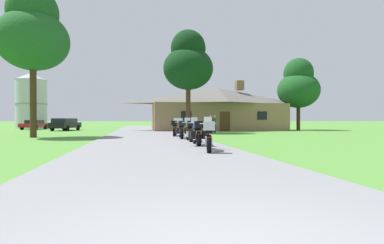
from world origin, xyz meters
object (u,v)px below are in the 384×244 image
object	(u,v)px
motorcycle_black_farthest_in_row	(175,128)
motorcycle_green_third_in_row	(190,131)
motorcycle_blue_fourth_in_row	(181,130)
tree_by_lodge_front	(188,63)
bystander_olive_shirt_near_lodge	(215,123)
bystander_olive_shirt_beside_signpost	(211,123)
tree_right_of_lodge	(298,85)
parked_red_sedan_far_left	(34,124)
parked_black_suv_far_left	(65,124)
motorcycle_blue_second_in_row	(197,133)
motorcycle_orange_nearest_to_camera	(209,136)
tree_left_near	(33,33)
metal_silo_distant	(31,100)

from	to	relation	value
motorcycle_black_farthest_in_row	motorcycle_green_third_in_row	bearing A→B (deg)	-77.27
motorcycle_blue_fourth_in_row	tree_by_lodge_front	world-z (taller)	tree_by_lodge_front
bystander_olive_shirt_near_lodge	bystander_olive_shirt_beside_signpost	world-z (taller)	bystander_olive_shirt_near_lodge
motorcycle_green_third_in_row	tree_right_of_lodge	distance (m)	24.38
tree_by_lodge_front	parked_red_sedan_far_left	xyz separation A→B (m)	(-17.78, 13.55, -5.95)
motorcycle_green_third_in_row	parked_black_suv_far_left	xyz separation A→B (m)	(-11.07, 20.49, 0.16)
motorcycle_green_third_in_row	parked_red_sedan_far_left	distance (m)	29.94
motorcycle_blue_fourth_in_row	parked_black_suv_far_left	bearing A→B (deg)	124.97
motorcycle_blue_second_in_row	tree_by_lodge_front	world-z (taller)	tree_by_lodge_front
bystander_olive_shirt_near_lodge	tree_by_lodge_front	world-z (taller)	tree_by_lodge_front
motorcycle_blue_second_in_row	motorcycle_green_third_in_row	world-z (taller)	same
tree_right_of_lodge	parked_red_sedan_far_left	size ratio (longest dim) A/B	1.97
motorcycle_orange_nearest_to_camera	motorcycle_black_farthest_in_row	world-z (taller)	same
motorcycle_orange_nearest_to_camera	bystander_olive_shirt_near_lodge	size ratio (longest dim) A/B	1.23
motorcycle_black_farthest_in_row	tree_right_of_lodge	size ratio (longest dim) A/B	0.24
bystander_olive_shirt_near_lodge	parked_red_sedan_far_left	world-z (taller)	bystander_olive_shirt_near_lodge
parked_black_suv_far_left	parked_red_sedan_far_left	xyz separation A→B (m)	(-4.86, 4.86, -0.13)
bystander_olive_shirt_near_lodge	tree_right_of_lodge	world-z (taller)	tree_right_of_lodge
tree_by_lodge_front	tree_left_near	world-z (taller)	tree_left_near
tree_left_near	motorcycle_black_farthest_in_row	bearing A→B (deg)	-4.52
motorcycle_orange_nearest_to_camera	tree_left_near	xyz separation A→B (m)	(-9.83, 11.72, 6.69)
parked_red_sedan_far_left	tree_left_near	bearing A→B (deg)	-64.26
motorcycle_black_farthest_in_row	metal_silo_distant	distance (m)	33.02
metal_silo_distant	tree_left_near	bearing A→B (deg)	-71.93
bystander_olive_shirt_beside_signpost	parked_black_suv_far_left	xyz separation A→B (m)	(-15.08, 8.70, -0.15)
bystander_olive_shirt_near_lodge	motorcycle_blue_second_in_row	bearing A→B (deg)	144.75
motorcycle_blue_fourth_in_row	tree_by_lodge_front	bearing A→B (deg)	81.80
bystander_olive_shirt_near_lodge	bystander_olive_shirt_beside_signpost	bearing A→B (deg)	86.76
motorcycle_green_third_in_row	parked_black_suv_far_left	size ratio (longest dim) A/B	0.43
bystander_olive_shirt_beside_signpost	tree_left_near	size ratio (longest dim) A/B	0.16
motorcycle_blue_second_in_row	tree_left_near	xyz separation A→B (m)	(-9.91, 9.06, 6.70)
motorcycle_green_third_in_row	motorcycle_black_farthest_in_row	xyz separation A→B (m)	(-0.16, 5.52, 0.00)
bystander_olive_shirt_near_lodge	tree_left_near	bearing A→B (deg)	93.17
tree_right_of_lodge	metal_silo_distant	distance (m)	38.06
motorcycle_blue_second_in_row	motorcycle_blue_fourth_in_row	size ratio (longest dim) A/B	1.00
motorcycle_blue_fourth_in_row	tree_by_lodge_front	distance (m)	11.24
motorcycle_blue_second_in_row	tree_left_near	bearing A→B (deg)	140.16
motorcycle_black_farthest_in_row	parked_red_sedan_far_left	world-z (taller)	motorcycle_black_farthest_in_row
motorcycle_blue_second_in_row	metal_silo_distant	size ratio (longest dim) A/B	0.25
motorcycle_black_farthest_in_row	tree_by_lodge_front	world-z (taller)	tree_by_lodge_front
tree_right_of_lodge	parked_red_sedan_far_left	world-z (taller)	tree_right_of_lodge
tree_right_of_lodge	metal_silo_distant	xyz separation A→B (m)	(-34.89, 15.15, -1.25)
parked_black_suv_far_left	metal_silo_distant	bearing A→B (deg)	134.08
motorcycle_green_third_in_row	parked_black_suv_far_left	bearing A→B (deg)	120.17
motorcycle_orange_nearest_to_camera	motorcycle_blue_second_in_row	world-z (taller)	same
tree_by_lodge_front	tree_left_near	distance (m)	13.09
metal_silo_distant	motorcycle_blue_second_in_row	bearing A→B (deg)	-62.42
metal_silo_distant	motorcycle_orange_nearest_to_camera	bearing A→B (deg)	-64.18
tree_by_lodge_front	parked_black_suv_far_left	world-z (taller)	tree_by_lodge_front
parked_black_suv_far_left	motorcycle_blue_second_in_row	bearing A→B (deg)	-52.45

